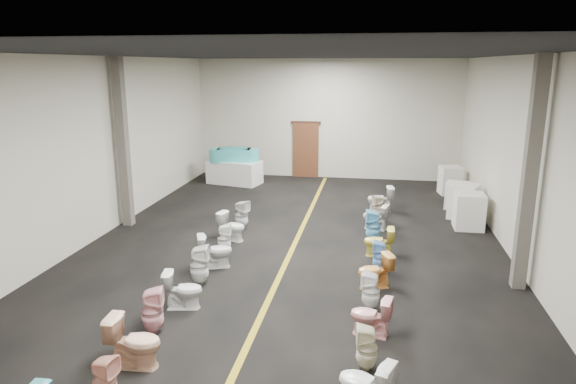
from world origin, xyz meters
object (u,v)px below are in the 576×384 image
Objects in this scene: bathtub at (234,155)px; toilet_right_2 at (367,348)px; appliance_crate_c at (458,195)px; toilet_left_8 at (232,226)px; display_table at (235,172)px; toilet_right_5 at (375,271)px; appliance_crate_b at (463,201)px; toilet_right_9 at (375,217)px; toilet_right_6 at (380,256)px; toilet_left_7 at (224,239)px; toilet_right_11 at (380,199)px; toilet_left_9 at (242,215)px; toilet_right_8 at (373,226)px; toilet_right_7 at (379,242)px; toilet_left_4 at (183,290)px; toilet_left_5 at (199,265)px; toilet_right_4 at (371,291)px; toilet_right_3 at (371,316)px; appliance_crate_d at (450,180)px; toilet_left_6 at (215,251)px; appliance_crate_a at (469,211)px; toilet_left_3 at (152,311)px; toilet_right_10 at (379,208)px; toilet_left_2 at (134,342)px; toilet_left_1 at (105,381)px.

bathtub is 2.69× the size of toilet_right_2.
toilet_left_8 is (-6.00, -4.02, -0.04)m from appliance_crate_c.
toilet_right_5 is (5.17, -8.37, -0.07)m from display_table.
appliance_crate_b is 1.43× the size of toilet_right_9.
appliance_crate_b is at bearing 159.18° from toilet_right_2.
appliance_crate_c is 1.17× the size of toilet_right_6.
toilet_left_7 is 5.41m from toilet_right_2.
toilet_right_11 is (-2.33, -0.78, -0.01)m from appliance_crate_c.
toilet_right_8 is (3.47, -0.45, 0.02)m from toilet_left_9.
toilet_right_5 is 1.77m from toilet_right_7.
toilet_right_6 is 4.64m from toilet_right_11.
toilet_left_9 reaches higher than toilet_left_4.
toilet_left_5 is 1.15× the size of toilet_right_4.
appliance_crate_b is 7.49m from toilet_right_3.
toilet_right_3 is 0.98× the size of toilet_right_7.
toilet_left_6 is (-5.87, -7.58, -0.10)m from appliance_crate_d.
toilet_right_11 is (3.60, 4.13, 0.04)m from toilet_left_7.
display_table is 2.66× the size of toilet_left_8.
toilet_left_7 is 0.90× the size of toilet_right_11.
display_table is 8.66m from appliance_crate_a.
toilet_right_9 is at bearing -66.29° from toilet_left_7.
toilet_left_7 reaches higher than toilet_right_3.
appliance_crate_b is 6.32m from toilet_left_9.
display_table is 2.81× the size of toilet_right_3.
display_table is at bearing 1.00° from toilet_left_5.
display_table is 1.91× the size of appliance_crate_b.
display_table reaches higher than toilet_left_9.
toilet_left_5 reaches higher than toilet_right_3.
toilet_left_7 is 3.58m from toilet_right_7.
display_table is 2.39× the size of appliance_crate_c.
toilet_right_6 is at bearing -176.80° from toilet_right_4.
toilet_left_8 is at bearing -58.67° from toilet_right_11.
toilet_right_8 reaches higher than toilet_left_3.
appliance_crate_a reaches higher than appliance_crate_d.
toilet_right_4 reaches higher than toilet_right_7.
toilet_left_5 is 1.17× the size of toilet_right_5.
toilet_left_6 reaches higher than toilet_right_10.
appliance_crate_c is 4.36m from toilet_right_8.
toilet_left_2 is at bearing -9.26° from toilet_right_9.
appliance_crate_b is 1.32× the size of toilet_left_6.
appliance_crate_b is at bearing 83.44° from toilet_right_10.
appliance_crate_a reaches higher than toilet_right_2.
toilet_left_8 is 6.17m from toilet_right_2.
toilet_left_8 is (-0.15, 6.49, 0.01)m from toilet_left_1.
toilet_left_5 is at bearing -23.07° from toilet_right_9.
toilet_left_9 is 0.96× the size of toilet_right_8.
toilet_left_4 is 3.72m from toilet_left_8.
toilet_left_9 is at bearing -131.21° from toilet_right_4.
toilet_left_1 and toilet_right_9 have the same top height.
toilet_left_5 is at bearing -161.87° from toilet_left_8.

